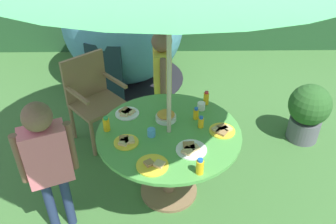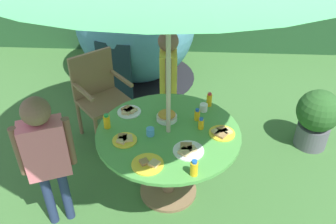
# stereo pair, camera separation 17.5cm
# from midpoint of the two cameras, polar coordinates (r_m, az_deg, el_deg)

# --- Properties ---
(ground_plane) EXTENTS (10.00, 10.00, 0.02)m
(ground_plane) POSITION_cam_midpoint_polar(r_m,az_deg,el_deg) (3.34, 1.59, -12.94)
(ground_plane) COLOR #3D6B33
(garden_table) EXTENTS (1.19, 1.19, 0.70)m
(garden_table) POSITION_cam_midpoint_polar(r_m,az_deg,el_deg) (2.96, 1.76, -5.71)
(garden_table) COLOR brown
(garden_table) RESTS_ON ground_plane
(wooden_chair) EXTENTS (0.66, 0.66, 0.93)m
(wooden_chair) POSITION_cam_midpoint_polar(r_m,az_deg,el_deg) (3.79, -9.87, 3.31)
(wooden_chair) COLOR brown
(wooden_chair) RESTS_ON ground_plane
(dome_tent) EXTENTS (1.98, 1.98, 1.64)m
(dome_tent) POSITION_cam_midpoint_polar(r_m,az_deg,el_deg) (4.79, -4.31, 14.33)
(dome_tent) COLOR teal
(dome_tent) RESTS_ON ground_plane
(potted_plant) EXTENTS (0.44, 0.44, 0.66)m
(potted_plant) POSITION_cam_midpoint_polar(r_m,az_deg,el_deg) (3.96, 24.32, -0.78)
(potted_plant) COLOR #595960
(potted_plant) RESTS_ON ground_plane
(child_in_yellow_shirt) EXTENTS (0.21, 0.41, 1.21)m
(child_in_yellow_shirt) POSITION_cam_midpoint_polar(r_m,az_deg,el_deg) (3.60, 1.45, 6.57)
(child_in_yellow_shirt) COLOR #3F3F47
(child_in_yellow_shirt) RESTS_ON ground_plane
(child_in_pink_shirt) EXTENTS (0.39, 0.28, 1.22)m
(child_in_pink_shirt) POSITION_cam_midpoint_polar(r_m,az_deg,el_deg) (2.70, -17.69, -5.83)
(child_in_pink_shirt) COLOR navy
(child_in_pink_shirt) RESTS_ON ground_plane
(snack_bowl) EXTENTS (0.18, 0.18, 0.08)m
(snack_bowl) POSITION_cam_midpoint_polar(r_m,az_deg,el_deg) (2.97, 1.49, -0.72)
(snack_bowl) COLOR white
(snack_bowl) RESTS_ON garden_table
(plate_center_back) EXTENTS (0.20, 0.20, 0.03)m
(plate_center_back) POSITION_cam_midpoint_polar(r_m,az_deg,el_deg) (2.77, -5.33, -4.54)
(plate_center_back) COLOR yellow
(plate_center_back) RESTS_ON garden_table
(plate_center_front) EXTENTS (0.24, 0.24, 0.03)m
(plate_center_front) POSITION_cam_midpoint_polar(r_m,az_deg,el_deg) (2.67, 5.16, -6.26)
(plate_center_front) COLOR white
(plate_center_front) RESTS_ON garden_table
(plate_far_left) EXTENTS (0.24, 0.24, 0.03)m
(plate_far_left) POSITION_cam_midpoint_polar(r_m,az_deg,el_deg) (2.55, -1.30, -8.53)
(plate_far_left) COLOR yellow
(plate_far_left) RESTS_ON garden_table
(plate_front_edge) EXTENTS (0.21, 0.21, 0.03)m
(plate_front_edge) POSITION_cam_midpoint_polar(r_m,az_deg,el_deg) (2.87, 10.54, -3.38)
(plate_front_edge) COLOR yellow
(plate_front_edge) RESTS_ON garden_table
(plate_back_edge) EXTENTS (0.21, 0.21, 0.03)m
(plate_back_edge) POSITION_cam_midpoint_polar(r_m,az_deg,el_deg) (3.09, -4.79, 0.11)
(plate_back_edge) COLOR white
(plate_back_edge) RESTS_ON garden_table
(juice_bottle_near_left) EXTENTS (0.06, 0.06, 0.13)m
(juice_bottle_near_left) POSITION_cam_midpoint_polar(r_m,az_deg,el_deg) (2.46, 6.36, -9.16)
(juice_bottle_near_left) COLOR yellow
(juice_bottle_near_left) RESTS_ON garden_table
(juice_bottle_near_right) EXTENTS (0.05, 0.05, 0.13)m
(juice_bottle_near_right) POSITION_cam_midpoint_polar(r_m,az_deg,el_deg) (3.17, 8.33, 1.95)
(juice_bottle_near_right) COLOR yellow
(juice_bottle_near_right) RESTS_ON garden_table
(juice_bottle_far_right) EXTENTS (0.05, 0.05, 0.11)m
(juice_bottle_far_right) POSITION_cam_midpoint_polar(r_m,az_deg,el_deg) (2.98, 6.46, -0.50)
(juice_bottle_far_right) COLOR yellow
(juice_bottle_far_right) RESTS_ON garden_table
(juice_bottle_mid_left) EXTENTS (0.06, 0.06, 0.13)m
(juice_bottle_mid_left) POSITION_cam_midpoint_polar(r_m,az_deg,el_deg) (2.90, -8.27, -1.57)
(juice_bottle_mid_left) COLOR yellow
(juice_bottle_mid_left) RESTS_ON garden_table
(juice_bottle_mid_right) EXTENTS (0.05, 0.05, 0.10)m
(juice_bottle_mid_right) POSITION_cam_midpoint_polar(r_m,az_deg,el_deg) (2.89, 7.16, -1.95)
(juice_bottle_mid_right) COLOR yellow
(juice_bottle_mid_right) RESTS_ON garden_table
(cup_near) EXTENTS (0.07, 0.07, 0.07)m
(cup_near) POSITION_cam_midpoint_polar(r_m,az_deg,el_deg) (3.11, 7.44, 0.70)
(cup_near) COLOR white
(cup_near) RESTS_ON garden_table
(cup_far) EXTENTS (0.07, 0.07, 0.07)m
(cup_far) POSITION_cam_midpoint_polar(r_m,az_deg,el_deg) (2.80, -1.12, -3.28)
(cup_far) COLOR #4C99D8
(cup_far) RESTS_ON garden_table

